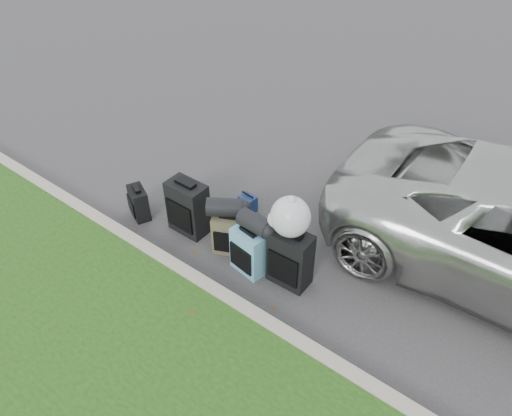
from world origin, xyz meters
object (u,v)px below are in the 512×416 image
Objects in this scene: suitcase_large_black_left at (188,207)px; tote_green at (188,195)px; suitcase_small_black at (139,203)px; suitcase_teal at (249,251)px; suitcase_olive at (229,234)px; tote_navy at (248,203)px; suitcase_large_black_right at (290,258)px.

suitcase_large_black_left reaches higher than tote_green.
suitcase_small_black is 0.74× the size of suitcase_teal.
suitcase_olive is 0.93m from tote_navy.
suitcase_teal is 0.82× the size of suitcase_large_black_right.
suitcase_teal is at bearing -5.42° from suitcase_large_black_left.
suitcase_large_black_right is 2.30× the size of tote_green.
suitcase_large_black_right is at bearing -16.58° from tote_green.
suitcase_large_black_left reaches higher than suitcase_small_black.
suitcase_teal is 1.89× the size of tote_green.
suitcase_small_black is 1.64m from tote_navy.
tote_green is 1.33× the size of tote_navy.
suitcase_teal is at bearing -165.57° from suitcase_large_black_right.
suitcase_large_black_left is (0.81, 0.23, 0.16)m from suitcase_small_black.
tote_navy is (-0.79, 0.97, -0.20)m from suitcase_teal.
suitcase_olive is at bearing 172.29° from suitcase_teal.
suitcase_large_black_left is 0.99m from tote_navy.
suitcase_olive reaches higher than tote_green.
suitcase_large_black_right is (0.99, 0.03, 0.10)m from suitcase_olive.
suitcase_large_black_left is 0.75m from suitcase_olive.
suitcase_large_black_right is 2.22m from tote_green.
tote_navy is at bearing 146.73° from suitcase_large_black_right.
suitcase_small_black is at bearing -168.31° from suitcase_teal.
suitcase_small_black reaches higher than tote_green.
suitcase_olive is at bearing -61.64° from tote_navy.
suitcase_teal is 1.27m from tote_navy.
tote_green is (-1.63, 0.53, -0.16)m from suitcase_teal.
suitcase_olive is 2.28× the size of tote_navy.
suitcase_olive is 0.75× the size of suitcase_large_black_right.
tote_navy is at bearing 137.31° from suitcase_teal.
suitcase_teal is at bearing -24.89° from tote_green.
suitcase_olive is at bearing 34.76° from suitcase_small_black.
suitcase_large_black_left is 1.74m from suitcase_large_black_right.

